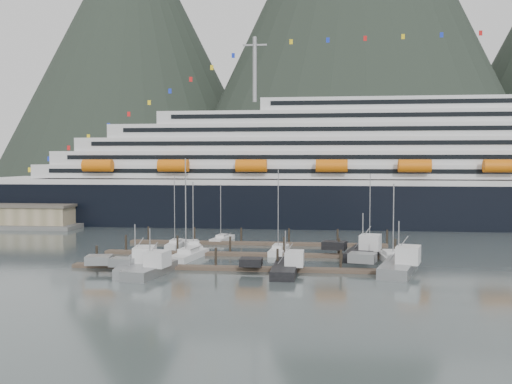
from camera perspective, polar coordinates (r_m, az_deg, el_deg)
ground at (r=95.49m, az=1.90°, el=-6.42°), size 1600.00×1600.00×0.00m
mountains at (r=699.64m, az=10.63°, el=15.14°), size 870.00×440.00×420.00m
cruise_ship at (r=150.47m, az=15.20°, el=1.53°), size 210.00×30.40×50.30m
dock_near at (r=86.27m, az=-1.95°, el=-7.23°), size 48.18×2.28×3.20m
dock_mid at (r=98.96m, az=-0.81°, el=-5.91°), size 48.18×2.28×3.20m
dock_far at (r=111.72m, az=0.08°, el=-4.88°), size 48.18×2.28×3.20m
sailboat_a at (r=107.50m, az=-6.06°, el=-5.16°), size 5.34×8.92×12.36m
sailboat_b at (r=110.12m, az=-7.65°, el=-4.98°), size 2.51×8.68×13.34m
sailboat_c at (r=96.52m, az=-6.44°, el=-6.06°), size 4.66×11.11×16.53m
sailboat_d at (r=102.03m, az=2.20°, el=-5.58°), size 2.93×10.25×14.54m
sailboat_e at (r=116.61m, az=-3.23°, el=-4.52°), size 3.70×8.82×11.43m
sailboat_g at (r=108.67m, az=10.72°, el=-5.10°), size 2.63×9.99×13.77m
sailboat_h at (r=95.48m, az=12.79°, el=-6.24°), size 3.90×10.29×12.66m
trawler_a at (r=86.98m, az=-11.53°, el=-6.80°), size 9.99×13.73×7.34m
trawler_b at (r=83.78m, az=-10.13°, el=-7.18°), size 8.60×11.27×7.04m
trawler_c at (r=84.01m, az=2.71°, el=-7.14°), size 8.90×12.68×6.44m
trawler_d at (r=86.77m, az=13.30°, el=-6.80°), size 10.64×13.87×7.96m
trawler_e at (r=98.46m, az=10.04°, el=-5.60°), size 9.98×12.79×7.97m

